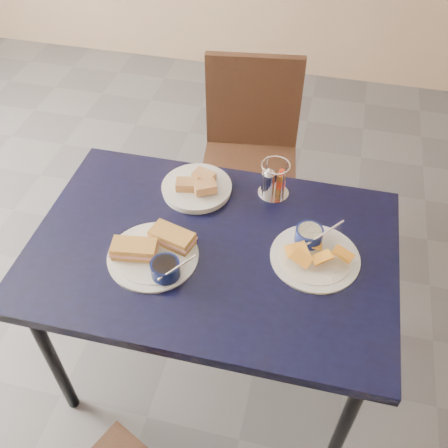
% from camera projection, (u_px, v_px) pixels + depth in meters
% --- Properties ---
extents(ground, '(6.00, 6.00, 0.00)m').
position_uv_depth(ground, '(171.00, 349.00, 2.19)').
color(ground, '#4A4A4F').
rests_on(ground, ground).
extents(dining_table, '(1.19, 0.80, 0.75)m').
position_uv_depth(dining_table, '(212.00, 260.00, 1.66)').
color(dining_table, black).
rests_on(dining_table, ground).
extents(chair_far, '(0.49, 0.47, 0.93)m').
position_uv_depth(chair_far, '(253.00, 145.00, 2.35)').
color(chair_far, '#321B10').
rests_on(chair_far, ground).
extents(sandwich_plate, '(0.31, 0.29, 0.12)m').
position_uv_depth(sandwich_plate, '(156.00, 252.00, 1.56)').
color(sandwich_plate, white).
rests_on(sandwich_plate, dining_table).
extents(plantain_plate, '(0.28, 0.28, 0.12)m').
position_uv_depth(plantain_plate, '(313.00, 249.00, 1.58)').
color(plantain_plate, white).
rests_on(plantain_plate, dining_table).
extents(bread_basket, '(0.25, 0.25, 0.07)m').
position_uv_depth(bread_basket, '(197.00, 187.00, 1.78)').
color(bread_basket, white).
rests_on(bread_basket, dining_table).
extents(condiment_caddy, '(0.11, 0.11, 0.14)m').
position_uv_depth(condiment_caddy, '(273.00, 181.00, 1.75)').
color(condiment_caddy, silver).
rests_on(condiment_caddy, dining_table).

